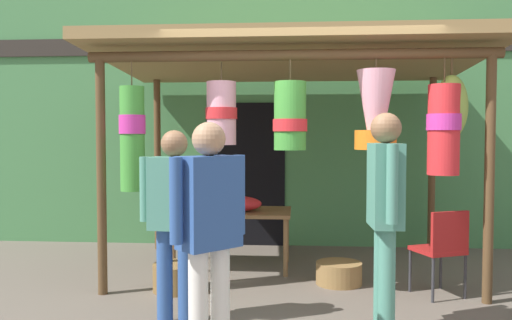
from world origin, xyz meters
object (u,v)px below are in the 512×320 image
object	(u,v)px
display_table	(233,216)
shopper_by_bananas	(209,224)
wicker_basket_by_table	(339,273)
wicker_basket_spare	(176,277)
vendor_in_orange	(175,211)
flower_heap_on_table	(238,204)
folding_chair	(443,245)
customer_foreground	(385,204)

from	to	relation	value
display_table	shopper_by_bananas	world-z (taller)	shopper_by_bananas
wicker_basket_by_table	wicker_basket_spare	xyz separation A→B (m)	(-1.63, -0.36, 0.02)
vendor_in_orange	display_table	bearing A→B (deg)	82.64
flower_heap_on_table	folding_chair	bearing A→B (deg)	-23.49
wicker_basket_spare	display_table	bearing A→B (deg)	64.66
customer_foreground	flower_heap_on_table	bearing A→B (deg)	125.10
wicker_basket_by_table	customer_foreground	distance (m)	1.69
flower_heap_on_table	shopper_by_bananas	size ratio (longest dim) A/B	0.35
wicker_basket_by_table	customer_foreground	xyz separation A→B (m)	(0.23, -1.41, 0.91)
folding_chair	display_table	bearing A→B (deg)	155.39
display_table	wicker_basket_spare	size ratio (longest dim) A/B	2.89
flower_heap_on_table	customer_foreground	xyz separation A→B (m)	(1.35, -1.92, 0.26)
wicker_basket_by_table	vendor_in_orange	size ratio (longest dim) A/B	0.30
display_table	shopper_by_bananas	distance (m)	2.69
shopper_by_bananas	folding_chair	bearing A→B (deg)	40.83
folding_chair	wicker_basket_by_table	size ratio (longest dim) A/B	1.76
flower_heap_on_table	customer_foreground	distance (m)	2.36
folding_chair	vendor_in_orange	bearing A→B (deg)	-159.11
customer_foreground	wicker_basket_spare	bearing A→B (deg)	150.68
flower_heap_on_table	folding_chair	distance (m)	2.26
flower_heap_on_table	folding_chair	world-z (taller)	flower_heap_on_table
wicker_basket_spare	shopper_by_bananas	world-z (taller)	shopper_by_bananas
wicker_basket_spare	customer_foreground	size ratio (longest dim) A/B	0.27
folding_chair	shopper_by_bananas	bearing A→B (deg)	-139.17
folding_chair	customer_foreground	xyz separation A→B (m)	(-0.71, -1.02, 0.52)
folding_chair	customer_foreground	size ratio (longest dim) A/B	0.49
flower_heap_on_table	wicker_basket_by_table	distance (m)	1.39
display_table	flower_heap_on_table	distance (m)	0.18
display_table	customer_foreground	distance (m)	2.48
folding_chair	wicker_basket_spare	distance (m)	2.60
wicker_basket_spare	customer_foreground	world-z (taller)	customer_foreground
folding_chair	wicker_basket_spare	world-z (taller)	folding_chair
folding_chair	wicker_basket_by_table	distance (m)	1.09
display_table	wicker_basket_spare	distance (m)	1.16
vendor_in_orange	shopper_by_bananas	size ratio (longest dim) A/B	0.97
folding_chair	shopper_by_bananas	world-z (taller)	shopper_by_bananas
wicker_basket_spare	customer_foreground	xyz separation A→B (m)	(1.87, -1.05, 0.89)
shopper_by_bananas	flower_heap_on_table	bearing A→B (deg)	92.32
display_table	customer_foreground	size ratio (longest dim) A/B	0.78
flower_heap_on_table	wicker_basket_spare	distance (m)	1.19
flower_heap_on_table	customer_foreground	bearing A→B (deg)	-54.90
vendor_in_orange	wicker_basket_spare	bearing A→B (deg)	102.58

